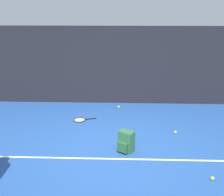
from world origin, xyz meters
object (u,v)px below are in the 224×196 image
at_px(backpack, 126,142).
at_px(tennis_ball_near_player, 175,132).
at_px(tennis_ball_mid_court, 212,178).
at_px(tennis_ball_by_fence, 119,107).
at_px(tennis_racket, 81,120).

bearing_deg(backpack, tennis_ball_near_player, 70.04).
xyz_separation_m(backpack, tennis_ball_mid_court, (1.47, -0.94, -0.18)).
bearing_deg(backpack, tennis_ball_by_fence, 127.38).
xyz_separation_m(tennis_ball_near_player, tennis_ball_by_fence, (-1.35, 1.68, 0.00)).
bearing_deg(backpack, tennis_ball_mid_court, 0.66).
height_order(backpack, tennis_ball_by_fence, backpack).
height_order(tennis_ball_near_player, tennis_ball_by_fence, same).
bearing_deg(tennis_ball_near_player, backpack, -143.36).
bearing_deg(tennis_racket, tennis_ball_by_fence, -152.14).
height_order(tennis_ball_near_player, tennis_ball_mid_court, same).
height_order(tennis_racket, backpack, backpack).
relative_size(tennis_ball_near_player, tennis_ball_by_fence, 1.00).
xyz_separation_m(tennis_racket, backpack, (1.17, -1.58, 0.20)).
height_order(tennis_ball_by_fence, tennis_ball_mid_court, same).
bearing_deg(tennis_ball_mid_court, tennis_racket, 136.26).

